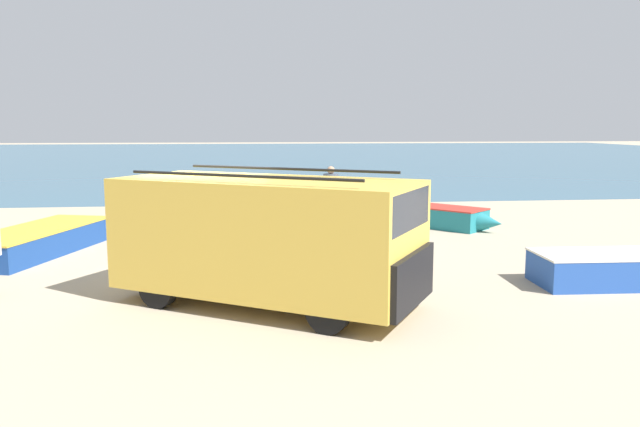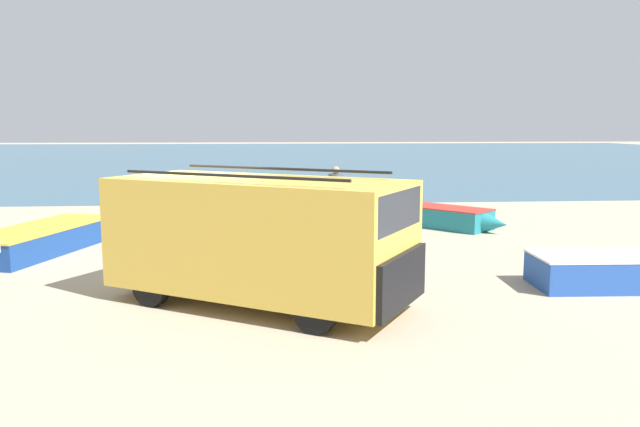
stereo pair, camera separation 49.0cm
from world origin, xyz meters
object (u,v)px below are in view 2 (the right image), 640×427
object	(u,v)px
fishing_rowboat_0	(37,240)
fishing_rowboat_3	(636,271)
parked_van	(260,235)
fishing_rowboat_2	(444,217)
fisherman_0	(336,190)
fishing_rowboat_1	(257,222)

from	to	relation	value
fishing_rowboat_0	fishing_rowboat_3	xyz separation A→B (m)	(12.74, -4.27, 0.01)
parked_van	fishing_rowboat_3	size ratio (longest dim) A/B	1.26
parked_van	fishing_rowboat_2	bearing A→B (deg)	86.36
fishing_rowboat_3	fisherman_0	xyz separation A→B (m)	(-4.99, 8.12, 0.78)
parked_van	fishing_rowboat_0	world-z (taller)	parked_van
fishing_rowboat_0	fishing_rowboat_1	xyz separation A→B (m)	(5.31, 2.22, 0.03)
fishing_rowboat_1	fishing_rowboat_3	bearing A→B (deg)	166.15
parked_van	fishing_rowboat_0	size ratio (longest dim) A/B	1.02
fishing_rowboat_0	fisherman_0	size ratio (longest dim) A/B	2.98
fishing_rowboat_3	fishing_rowboat_2	bearing A→B (deg)	105.87
parked_van	fisherman_0	xyz separation A→B (m)	(2.23, 8.71, -0.13)
parked_van	fishing_rowboat_2	xyz separation A→B (m)	(5.47, 7.84, -0.90)
parked_van	fisherman_0	bearing A→B (deg)	106.92
fishing_rowboat_3	parked_van	bearing A→B (deg)	-173.02
fishing_rowboat_1	fishing_rowboat_2	size ratio (longest dim) A/B	1.36
fishing_rowboat_1	fisherman_0	bearing A→B (deg)	-119.05
fisherman_0	fishing_rowboat_3	bearing A→B (deg)	149.52
parked_van	fishing_rowboat_1	xyz separation A→B (m)	(-0.22, 7.08, -0.88)
fisherman_0	fishing_rowboat_0	bearing A→B (deg)	54.36
parked_van	fishing_rowboat_1	bearing A→B (deg)	123.05
fishing_rowboat_0	fishing_rowboat_2	xyz separation A→B (m)	(11.00, 2.98, 0.00)
parked_van	fishing_rowboat_0	xyz separation A→B (m)	(-5.53, 4.86, -0.91)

